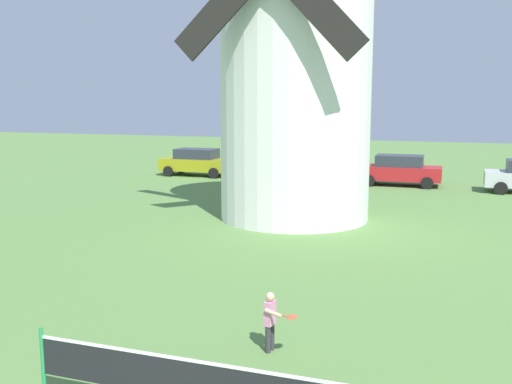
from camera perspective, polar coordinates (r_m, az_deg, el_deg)
The scene contains 6 objects.
windmill at distance 21.70m, azimuth 3.87°, elevation 14.28°, with size 6.44×6.18×12.43m.
tennis_net at distance 8.18m, azimuth -4.90°, elevation -17.92°, with size 5.27×0.06×1.10m.
player_far at distance 10.50m, azimuth 1.48°, elevation -12.10°, with size 0.66×0.54×1.08m.
parked_car_mustard at distance 34.34m, azimuth -5.74°, elevation 2.93°, with size 4.17×1.94×1.56m.
parked_car_black at distance 32.16m, azimuth 3.44°, elevation 2.55°, with size 4.47×1.95×1.56m.
parked_car_red at distance 31.10m, azimuth 13.67°, elevation 2.09°, with size 4.21×1.94×1.56m.
Camera 1 is at (3.43, -4.22, 4.38)m, focal length 41.41 mm.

